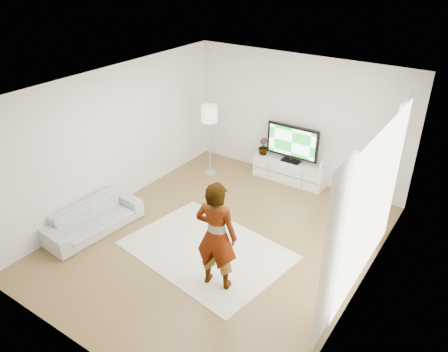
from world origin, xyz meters
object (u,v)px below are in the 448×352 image
Objects in this scene: media_console at (290,171)px; rug at (207,250)px; sofa at (93,219)px; floor_lamp at (209,117)px; player at (216,236)px; television at (292,143)px.

media_console is 0.61× the size of rug.
floor_lamp is (0.43, 3.10, 1.13)m from sofa.
media_console reaches higher than rug.
player is at bearing -43.08° from rug.
media_console is at bearing 23.92° from floor_lamp.
floor_lamp reaches higher than rug.
media_console is at bearing -90.00° from television.
television is 0.66× the size of sofa.
floor_lamp reaches higher than television.
television reaches higher than sofa.
media_console is 0.90× the size of sofa.
rug is 1.51× the size of player.
player is 2.80m from sofa.
television is at bearing -92.07° from player.
rug is at bearing -66.96° from sofa.
player reaches higher than rug.
rug is at bearing -90.43° from media_console.
player is at bearing -52.65° from floor_lamp.
media_console is 3.86m from player.
media_console is at bearing -24.14° from sofa.
sofa is at bearing -9.24° from player.
player is (0.61, -3.75, 0.68)m from media_console.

